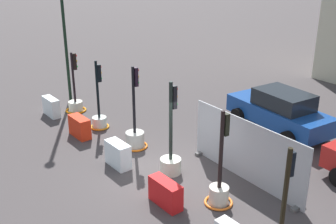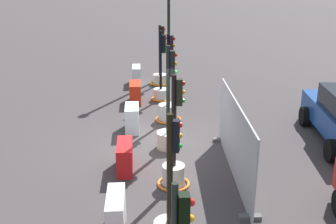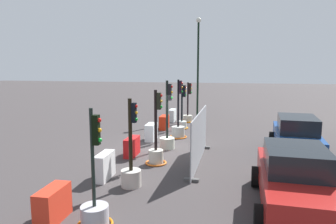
% 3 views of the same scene
% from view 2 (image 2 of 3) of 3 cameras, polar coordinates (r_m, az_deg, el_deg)
% --- Properties ---
extents(ground_plane, '(120.00, 120.00, 0.00)m').
position_cam_2_polar(ground_plane, '(12.70, -1.36, -4.84)').
color(ground_plane, '#3D3838').
extents(traffic_light_0, '(0.94, 0.94, 2.72)m').
position_cam_2_polar(traffic_light_0, '(19.17, -1.09, 5.22)').
color(traffic_light_0, beige).
rests_on(traffic_light_0, ground_plane).
extents(traffic_light_1, '(0.79, 0.79, 2.84)m').
position_cam_2_polar(traffic_light_1, '(16.91, -0.98, 3.36)').
color(traffic_light_1, silver).
rests_on(traffic_light_1, ground_plane).
extents(traffic_light_2, '(0.94, 0.94, 3.10)m').
position_cam_2_polar(traffic_light_2, '(14.63, 0.04, 0.60)').
color(traffic_light_2, '#AFAEA7').
rests_on(traffic_light_2, ground_plane).
extents(traffic_light_3, '(0.69, 0.69, 3.15)m').
position_cam_2_polar(traffic_light_3, '(12.40, 0.06, -2.39)').
color(traffic_light_3, silver).
rests_on(traffic_light_3, ground_plane).
extents(traffic_light_4, '(0.84, 0.84, 2.89)m').
position_cam_2_polar(traffic_light_4, '(10.38, 0.83, -7.46)').
color(traffic_light_4, beige).
rests_on(traffic_light_4, ground_plane).
extents(traffic_light_5, '(0.64, 0.64, 2.80)m').
position_cam_2_polar(traffic_light_5, '(8.35, 0.27, -14.95)').
color(traffic_light_5, '#BBB5AC').
rests_on(traffic_light_5, ground_plane).
extents(construction_barrier_0, '(1.09, 0.41, 0.82)m').
position_cam_2_polar(construction_barrier_0, '(19.31, -4.39, 5.14)').
color(construction_barrier_0, silver).
rests_on(construction_barrier_0, ground_plane).
extents(construction_barrier_1, '(1.11, 0.49, 0.81)m').
position_cam_2_polar(construction_barrier_1, '(16.64, -4.55, 2.68)').
color(construction_barrier_1, red).
rests_on(construction_barrier_1, ground_plane).
extents(construction_barrier_2, '(1.04, 0.49, 0.86)m').
position_cam_2_polar(construction_barrier_2, '(13.81, -5.00, -0.88)').
color(construction_barrier_2, silver).
rests_on(construction_barrier_2, ground_plane).
extents(construction_barrier_3, '(1.15, 0.45, 0.78)m').
position_cam_2_polar(construction_barrier_3, '(11.24, -6.01, -6.20)').
color(construction_barrier_3, red).
rests_on(construction_barrier_3, ground_plane).
extents(construction_barrier_4, '(1.11, 0.40, 0.88)m').
position_cam_2_polar(construction_barrier_4, '(8.80, -7.23, -13.94)').
color(construction_barrier_4, silver).
rests_on(construction_barrier_4, ground_plane).
extents(site_fence_panel, '(4.69, 0.50, 2.01)m').
position_cam_2_polar(site_fence_panel, '(10.89, 9.26, -3.91)').
color(site_fence_panel, '#979BA2').
rests_on(site_fence_panel, ground_plane).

